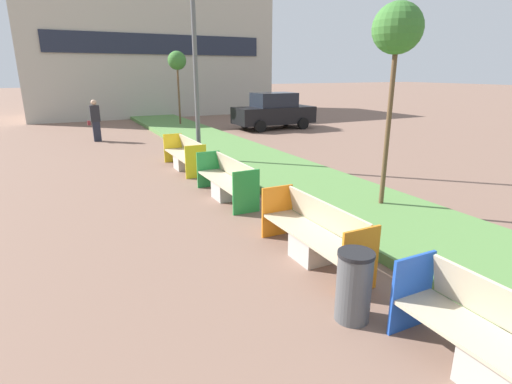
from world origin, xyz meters
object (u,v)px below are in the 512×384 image
at_px(pedestrian_walking, 95,120).
at_px(sapling_tree_near, 397,32).
at_px(parked_car_distant, 274,111).
at_px(bench_yellow_frame, 185,157).
at_px(bench_orange_frame, 314,237).
at_px(bench_blue_frame, 505,357).
at_px(bench_green_frame, 227,183).
at_px(sapling_tree_far, 177,62).
at_px(street_lamp_post, 194,25).
at_px(litter_bin, 354,286).

bearing_deg(pedestrian_walking, sapling_tree_near, -69.88).
bearing_deg(parked_car_distant, pedestrian_walking, -179.53).
height_order(bench_yellow_frame, parked_car_distant, parked_car_distant).
relative_size(bench_orange_frame, parked_car_distant, 0.55).
relative_size(sapling_tree_near, parked_car_distant, 1.00).
distance_m(bench_blue_frame, sapling_tree_near, 6.08).
relative_size(bench_green_frame, bench_yellow_frame, 0.97).
distance_m(bench_orange_frame, sapling_tree_far, 17.00).
relative_size(bench_blue_frame, street_lamp_post, 0.29).
relative_size(bench_yellow_frame, pedestrian_walking, 1.37).
xyz_separation_m(bench_yellow_frame, litter_bin, (-0.52, -8.55, 0.07)).
height_order(bench_blue_frame, sapling_tree_far, sapling_tree_far).
distance_m(bench_blue_frame, bench_yellow_frame, 10.09).
bearing_deg(pedestrian_walking, litter_bin, -84.82).
bearing_deg(sapling_tree_near, bench_green_frame, 138.70).
xyz_separation_m(street_lamp_post, pedestrian_walking, (-2.50, 6.25, -3.32)).
relative_size(bench_yellow_frame, parked_car_distant, 0.58).
distance_m(bench_orange_frame, litter_bin, 1.66).
bearing_deg(sapling_tree_near, street_lamp_post, 108.31).
bearing_deg(bench_yellow_frame, sapling_tree_near, -65.12).
xyz_separation_m(sapling_tree_near, pedestrian_walking, (-4.54, 12.39, -2.73)).
bearing_deg(sapling_tree_near, parked_car_distant, 71.15).
bearing_deg(bench_yellow_frame, sapling_tree_far, 74.52).
distance_m(bench_orange_frame, street_lamp_post, 8.39).
relative_size(bench_blue_frame, pedestrian_walking, 1.26).
distance_m(sapling_tree_near, pedestrian_walking, 13.48).
relative_size(bench_green_frame, litter_bin, 2.62).
relative_size(pedestrian_walking, parked_car_distant, 0.42).
xyz_separation_m(bench_orange_frame, litter_bin, (-0.51, -1.57, 0.08)).
xyz_separation_m(bench_green_frame, sapling_tree_far, (2.64, 12.91, 3.02)).
bearing_deg(street_lamp_post, bench_yellow_frame, -143.63).
height_order(bench_green_frame, bench_yellow_frame, same).
bearing_deg(bench_green_frame, street_lamp_post, 80.94).
height_order(sapling_tree_far, parked_car_distant, sapling_tree_far).
relative_size(bench_orange_frame, bench_green_frame, 0.98).
distance_m(bench_green_frame, pedestrian_walking, 10.26).
bearing_deg(pedestrian_walking, bench_green_frame, -79.34).
distance_m(litter_bin, sapling_tree_far, 18.60).
bearing_deg(bench_blue_frame, parked_car_distant, 67.74).
bearing_deg(parked_car_distant, bench_green_frame, -124.10).
bearing_deg(sapling_tree_near, sapling_tree_far, 90.00).
bearing_deg(bench_green_frame, sapling_tree_near, -41.30).
height_order(bench_green_frame, street_lamp_post, street_lamp_post).
relative_size(street_lamp_post, parked_car_distant, 1.83).
bearing_deg(sapling_tree_far, pedestrian_walking, -147.91).
bearing_deg(bench_orange_frame, bench_green_frame, 89.99).
xyz_separation_m(litter_bin, parked_car_distant, (7.40, 15.29, 0.46)).
bearing_deg(pedestrian_walking, street_lamp_post, -68.15).
height_order(bench_yellow_frame, street_lamp_post, street_lamp_post).
distance_m(bench_green_frame, parked_car_distant, 12.25).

